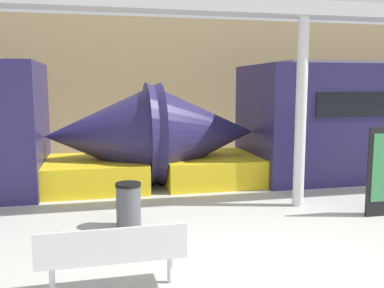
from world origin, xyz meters
name	(u,v)px	position (x,y,z in m)	size (l,w,h in m)	color
ground_plane	(267,282)	(0.00, 0.00, 0.00)	(60.00, 60.00, 0.00)	#B2AFA8
station_wall	(155,87)	(0.00, 10.88, 2.50)	(56.00, 0.20, 5.00)	tan
bench_near	(113,252)	(-1.98, 0.16, 0.51)	(1.84, 0.47, 0.86)	silver
trash_bin	(129,205)	(-1.61, 2.61, 0.41)	(0.46, 0.46, 0.82)	#4C4F54
support_column_near	(301,114)	(2.04, 3.23, 1.97)	(0.23, 0.23, 3.93)	silver
canopy_beam	(304,10)	(2.04, 3.23, 4.07)	(28.00, 0.60, 0.28)	#B7B7BC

